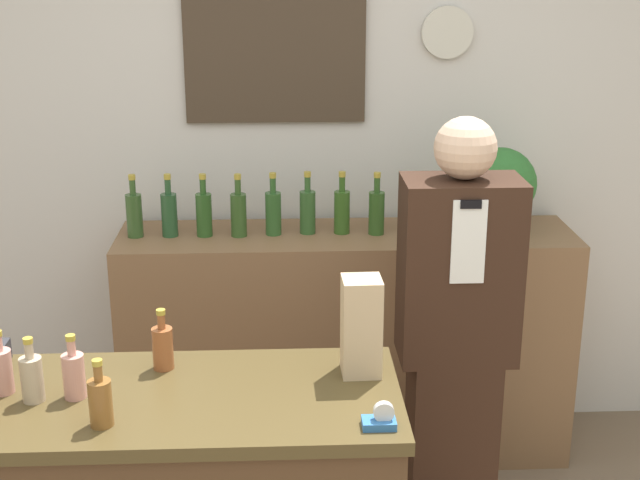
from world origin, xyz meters
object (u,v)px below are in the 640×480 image
Objects in this scene: paper_bag at (361,326)px; tape_dispenser at (381,419)px; potted_plant at (500,187)px; shopkeeper at (455,342)px.

tape_dispenser is (0.02, -0.32, -0.13)m from paper_bag.
potted_plant reaches higher than paper_bag.
shopkeeper is 5.42× the size of paper_bag.
potted_plant is 1.22× the size of paper_bag.
paper_bag is (-0.39, -0.50, 0.28)m from shopkeeper.
paper_bag is at bearing -127.92° from shopkeeper.
paper_bag is at bearing -121.04° from potted_plant.
shopkeeper is at bearing 66.01° from tape_dispenser.
shopkeeper is 0.91m from tape_dispenser.
shopkeeper is 0.69m from paper_bag.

